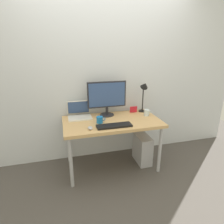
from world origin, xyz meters
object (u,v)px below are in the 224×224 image
object	(u,v)px
laptop	(79,113)
coffee_mug	(100,120)
mouse	(90,128)
computer_tower	(142,149)
desk_lamp	(144,90)
keyboard	(114,126)
photo_frame	(133,109)
desk	(112,125)
monitor	(107,97)
glass_cup	(147,113)

from	to	relation	value
laptop	coffee_mug	distance (m)	0.37
mouse	computer_tower	bearing A→B (deg)	15.08
mouse	desk_lamp	bearing A→B (deg)	26.46
keyboard	coffee_mug	distance (m)	0.23
coffee_mug	photo_frame	xyz separation A→B (m)	(0.58, 0.28, 0.00)
laptop	computer_tower	size ratio (longest dim) A/B	0.76
desk	computer_tower	bearing A→B (deg)	-0.10
laptop	mouse	bearing A→B (deg)	-80.13
monitor	coffee_mug	distance (m)	0.39
mouse	photo_frame	xyz separation A→B (m)	(0.73, 0.46, 0.03)
coffee_mug	photo_frame	distance (m)	0.64
keyboard	glass_cup	distance (m)	0.62
desk	glass_cup	xyz separation A→B (m)	(0.53, 0.06, 0.11)
keyboard	computer_tower	size ratio (longest dim) A/B	1.05
keyboard	glass_cup	world-z (taller)	glass_cup
desk_lamp	coffee_mug	bearing A→B (deg)	-159.97
desk	coffee_mug	bearing A→B (deg)	-166.28
keyboard	coffee_mug	world-z (taller)	coffee_mug
computer_tower	desk	bearing A→B (deg)	179.90
desk_lamp	glass_cup	xyz separation A→B (m)	(-0.02, -0.16, -0.30)
laptop	desk_lamp	xyz separation A→B (m)	(0.96, -0.02, 0.28)
keyboard	coffee_mug	xyz separation A→B (m)	(-0.15, 0.17, 0.03)
desk	photo_frame	world-z (taller)	photo_frame
keyboard	computer_tower	bearing A→B (deg)	23.05
desk	monitor	world-z (taller)	monitor
desk	photo_frame	bearing A→B (deg)	30.97
monitor	keyboard	bearing A→B (deg)	-91.86
coffee_mug	monitor	bearing A→B (deg)	58.55
glass_cup	desk_lamp	bearing A→B (deg)	84.39
desk_lamp	computer_tower	xyz separation A→B (m)	(-0.08, -0.22, -0.84)
laptop	mouse	size ratio (longest dim) A/B	3.56
monitor	photo_frame	distance (m)	0.48
keyboard	glass_cup	bearing A→B (deg)	25.74
monitor	mouse	xyz separation A→B (m)	(-0.31, -0.44, -0.26)
monitor	coffee_mug	size ratio (longest dim) A/B	4.62
mouse	photo_frame	world-z (taller)	photo_frame
laptop	photo_frame	bearing A→B (deg)	-0.01
laptop	glass_cup	xyz separation A→B (m)	(0.94, -0.18, -0.01)
photo_frame	laptop	bearing A→B (deg)	179.99
desk	keyboard	distance (m)	0.23
monitor	keyboard	xyz separation A→B (m)	(-0.01, -0.43, -0.27)
desk_lamp	desk	bearing A→B (deg)	-158.04
coffee_mug	glass_cup	xyz separation A→B (m)	(0.71, 0.10, 0.00)
photo_frame	computer_tower	distance (m)	0.60
mouse	photo_frame	bearing A→B (deg)	32.01
laptop	keyboard	world-z (taller)	laptop
desk	computer_tower	xyz separation A→B (m)	(0.47, -0.00, -0.44)
monitor	photo_frame	size ratio (longest dim) A/B	4.99
monitor	coffee_mug	xyz separation A→B (m)	(-0.16, -0.26, -0.24)
monitor	photo_frame	world-z (taller)	monitor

